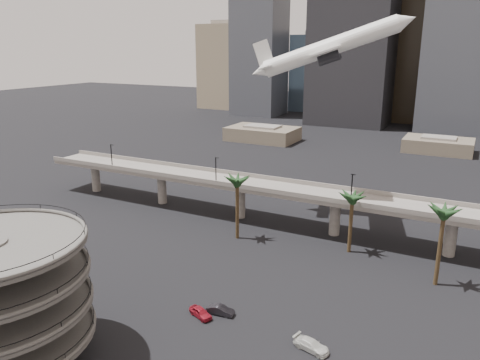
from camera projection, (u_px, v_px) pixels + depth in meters
The scene contains 8 objects.
overpass at pixel (286, 193), 100.32m from camera, with size 130.00×9.30×14.70m.
palm_trees at pixel (382, 201), 83.26m from camera, with size 54.40×18.40×14.00m.
low_buildings at pixel (392, 144), 172.86m from camera, with size 135.00×27.50×6.80m.
skyline at pixel (446, 39), 222.33m from camera, with size 269.00×86.00×112.94m.
airborne_jet at pixel (329, 48), 100.46m from camera, with size 34.89×31.91×15.18m.
car_a at pixel (201, 312), 67.60m from camera, with size 1.63×4.06×1.38m, color maroon.
car_b at pixel (220, 310), 68.21m from camera, with size 1.44×4.13×1.36m, color black.
car_c at pixel (311, 345), 60.18m from camera, with size 1.98×4.87×1.41m, color silver.
Camera 1 is at (35.58, -34.33, 37.75)m, focal length 35.00 mm.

